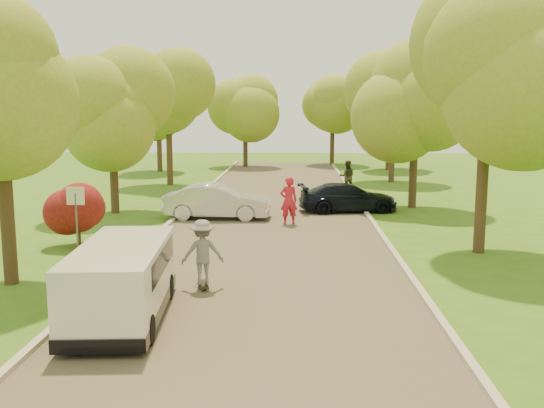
# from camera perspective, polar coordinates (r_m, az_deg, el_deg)

# --- Properties ---
(ground) EXTENTS (100.00, 100.00, 0.00)m
(ground) POSITION_cam_1_polar(r_m,az_deg,el_deg) (14.84, -1.47, -8.84)
(ground) COLOR #3F6518
(ground) RESTS_ON ground
(road) EXTENTS (8.00, 60.00, 0.01)m
(road) POSITION_cam_1_polar(r_m,az_deg,el_deg) (22.58, -0.21, -2.65)
(road) COLOR #4C4438
(road) RESTS_ON ground
(curb_left) EXTENTS (0.18, 60.00, 0.12)m
(curb_left) POSITION_cam_1_polar(r_m,az_deg,el_deg) (23.09, -10.31, -2.39)
(curb_left) COLOR #B2AD9E
(curb_left) RESTS_ON ground
(curb_right) EXTENTS (0.18, 60.00, 0.12)m
(curb_right) POSITION_cam_1_polar(r_m,az_deg,el_deg) (22.77, 10.04, -2.54)
(curb_right) COLOR #B2AD9E
(curb_right) RESTS_ON ground
(street_sign) EXTENTS (0.55, 0.06, 2.17)m
(street_sign) POSITION_cam_1_polar(r_m,az_deg,el_deg) (19.53, -17.97, -0.25)
(street_sign) COLOR #59595E
(street_sign) RESTS_ON ground
(red_shrub) EXTENTS (1.70, 1.70, 1.95)m
(red_shrub) POSITION_cam_1_polar(r_m,az_deg,el_deg) (21.16, -17.80, -0.84)
(red_shrub) COLOR #382619
(red_shrub) RESTS_ON ground
(tree_l_mida) EXTENTS (4.71, 4.60, 7.39)m
(tree_l_mida) POSITION_cam_1_polar(r_m,az_deg,el_deg) (16.74, -23.75, 10.40)
(tree_l_mida) COLOR #382619
(tree_l_mida) RESTS_ON ground
(tree_l_midb) EXTENTS (4.30, 4.20, 6.62)m
(tree_l_midb) POSITION_cam_1_polar(r_m,az_deg,el_deg) (27.22, -14.51, 8.75)
(tree_l_midb) COLOR #382619
(tree_l_midb) RESTS_ON ground
(tree_l_far) EXTENTS (4.92, 4.80, 7.79)m
(tree_l_far) POSITION_cam_1_polar(r_m,az_deg,el_deg) (36.85, -9.44, 10.24)
(tree_l_far) COLOR #382619
(tree_l_far) RESTS_ON ground
(tree_r_mida) EXTENTS (5.13, 5.00, 7.95)m
(tree_r_mida) POSITION_cam_1_polar(r_m,az_deg,el_deg) (20.09, 20.27, 11.26)
(tree_r_mida) COLOR #382619
(tree_r_mida) RESTS_ON ground
(tree_r_midb) EXTENTS (4.51, 4.40, 7.01)m
(tree_r_midb) POSITION_cam_1_polar(r_m,az_deg,el_deg) (28.68, 13.76, 9.35)
(tree_r_midb) COLOR #382619
(tree_r_midb) RESTS_ON ground
(tree_r_far) EXTENTS (5.33, 5.20, 8.34)m
(tree_r_far) POSITION_cam_1_polar(r_m,az_deg,el_deg) (38.65, 11.75, 10.64)
(tree_r_far) COLOR #382619
(tree_r_far) RESTS_ON ground
(tree_bg_a) EXTENTS (5.12, 5.00, 7.72)m
(tree_bg_a) POSITION_cam_1_polar(r_m,az_deg,el_deg) (45.16, -10.41, 9.74)
(tree_bg_a) COLOR #382619
(tree_bg_a) RESTS_ON ground
(tree_bg_b) EXTENTS (5.12, 5.00, 7.95)m
(tree_bg_b) POSITION_cam_1_polar(r_m,az_deg,el_deg) (46.69, 11.31, 9.96)
(tree_bg_b) COLOR #382619
(tree_bg_b) RESTS_ON ground
(tree_bg_c) EXTENTS (4.92, 4.80, 7.33)m
(tree_bg_c) POSITION_cam_1_polar(r_m,az_deg,el_deg) (48.25, -2.29, 9.46)
(tree_bg_c) COLOR #382619
(tree_bg_c) RESTS_ON ground
(tree_bg_d) EXTENTS (5.12, 5.00, 7.72)m
(tree_bg_d) POSITION_cam_1_polar(r_m,az_deg,el_deg) (50.22, 6.00, 9.74)
(tree_bg_d) COLOR #382619
(tree_bg_d) RESTS_ON ground
(minivan) EXTENTS (2.06, 4.56, 1.65)m
(minivan) POSITION_cam_1_polar(r_m,az_deg,el_deg) (13.55, -13.91, -6.98)
(minivan) COLOR white
(minivan) RESTS_ON ground
(silver_sedan) EXTENTS (4.45, 1.66, 1.45)m
(silver_sedan) POSITION_cam_1_polar(r_m,az_deg,el_deg) (25.32, -5.16, 0.23)
(silver_sedan) COLOR silver
(silver_sedan) RESTS_ON ground
(dark_sedan) EXTENTS (4.58, 2.37, 1.27)m
(dark_sedan) POSITION_cam_1_polar(r_m,az_deg,el_deg) (27.21, 7.16, 0.61)
(dark_sedan) COLOR black
(dark_sedan) RESTS_ON ground
(longboard) EXTENTS (0.42, 0.88, 0.10)m
(longboard) POSITION_cam_1_polar(r_m,az_deg,el_deg) (15.70, -6.50, -7.53)
(longboard) COLOR black
(longboard) RESTS_ON ground
(skateboarder) EXTENTS (1.18, 0.84, 1.66)m
(skateboarder) POSITION_cam_1_polar(r_m,az_deg,el_deg) (15.48, -6.55, -4.52)
(skateboarder) COLOR slate
(skateboarder) RESTS_ON longboard
(person_striped) EXTENTS (0.78, 0.61, 1.91)m
(person_striped) POSITION_cam_1_polar(r_m,az_deg,el_deg) (23.88, 1.58, 0.30)
(person_striped) COLOR #B81B2D
(person_striped) RESTS_ON ground
(person_olive) EXTENTS (0.87, 0.68, 1.77)m
(person_olive) POSITION_cam_1_polar(r_m,az_deg,el_deg) (33.48, 7.08, 2.58)
(person_olive) COLOR #2A2D1B
(person_olive) RESTS_ON ground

